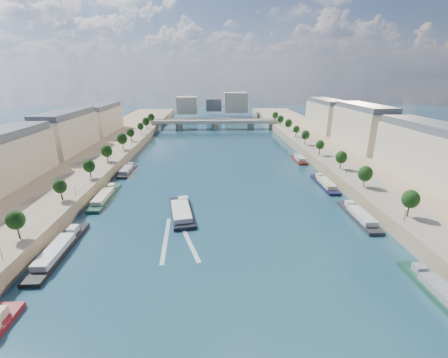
{
  "coord_description": "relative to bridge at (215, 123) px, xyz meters",
  "views": [
    {
      "loc": [
        -3.85,
        -31.53,
        45.77
      ],
      "look_at": [
        1.3,
        85.34,
        5.0
      ],
      "focal_mm": 24.0,
      "sensor_mm": 36.0,
      "label": 1
    }
  ],
  "objects": [
    {
      "name": "pave_left",
      "position": [
        -57.0,
        -136.82,
        -0.03
      ],
      "size": [
        14.0,
        520.0,
        0.1
      ],
      "primitive_type": "cube",
      "color": "gray",
      "rests_on": "quay_left"
    },
    {
      "name": "quay_right",
      "position": [
        72.0,
        -136.82,
        -2.58
      ],
      "size": [
        44.0,
        520.0,
        5.0
      ],
      "primitive_type": "cube",
      "color": "#9E8460",
      "rests_on": "ground"
    },
    {
      "name": "moored_barges_left",
      "position": [
        -45.5,
        -191.75,
        -4.24
      ],
      "size": [
        5.0,
        152.93,
        3.6
      ],
      "color": "#161D31",
      "rests_on": "ground"
    },
    {
      "name": "tour_barge",
      "position": [
        -14.41,
        -173.45,
        -4.18
      ],
      "size": [
        11.54,
        26.01,
        3.6
      ],
      "rotation": [
        0.0,
        0.0,
        0.18
      ],
      "color": "black",
      "rests_on": "ground"
    },
    {
      "name": "pave_right",
      "position": [
        57.0,
        -136.82,
        -0.03
      ],
      "size": [
        14.0,
        520.0,
        0.1
      ],
      "primitive_type": "cube",
      "color": "gray",
      "rests_on": "quay_right"
    },
    {
      "name": "trees_right",
      "position": [
        55.0,
        -126.82,
        5.39
      ],
      "size": [
        4.8,
        268.8,
        8.26
      ],
      "color": "#382B1E",
      "rests_on": "ground"
    },
    {
      "name": "moored_barges_right",
      "position": [
        45.5,
        -185.47,
        -4.24
      ],
      "size": [
        5.0,
        164.49,
        3.6
      ],
      "color": "black",
      "rests_on": "ground"
    },
    {
      "name": "buildings_left",
      "position": [
        -85.0,
        -124.82,
        11.37
      ],
      "size": [
        16.0,
        226.0,
        23.2
      ],
      "color": "beige",
      "rests_on": "ground"
    },
    {
      "name": "wake",
      "position": [
        -14.41,
        -190.12,
        -5.06
      ],
      "size": [
        12.17,
        26.03,
        0.04
      ],
      "color": "silver",
      "rests_on": "ground"
    },
    {
      "name": "lamps_right",
      "position": [
        52.5,
        -131.82,
        2.7
      ],
      "size": [
        0.36,
        200.36,
        4.28
      ],
      "color": "black",
      "rests_on": "ground"
    },
    {
      "name": "ground",
      "position": [
        0.0,
        -136.82,
        -5.08
      ],
      "size": [
        700.0,
        700.0,
        0.0
      ],
      "primitive_type": "plane",
      "color": "#0B2131",
      "rests_on": "ground"
    },
    {
      "name": "buildings_right",
      "position": [
        85.0,
        -124.82,
        11.37
      ],
      "size": [
        16.0,
        226.0,
        23.2
      ],
      "color": "beige",
      "rests_on": "ground"
    },
    {
      "name": "quay_left",
      "position": [
        -72.0,
        -136.82,
        -2.58
      ],
      "size": [
        44.0,
        520.0,
        5.0
      ],
      "primitive_type": "cube",
      "color": "#9E8460",
      "rests_on": "ground"
    },
    {
      "name": "skyline",
      "position": [
        3.19,
        82.7,
        9.57
      ],
      "size": [
        79.0,
        42.0,
        22.0
      ],
      "color": "beige",
      "rests_on": "ground"
    },
    {
      "name": "lamps_left",
      "position": [
        -52.5,
        -146.82,
        2.7
      ],
      "size": [
        0.36,
        200.36,
        4.28
      ],
      "color": "black",
      "rests_on": "ground"
    },
    {
      "name": "trees_left",
      "position": [
        -55.0,
        -134.82,
        5.39
      ],
      "size": [
        4.8,
        268.8,
        8.26
      ],
      "color": "#382B1E",
      "rests_on": "ground"
    },
    {
      "name": "bridge",
      "position": [
        0.0,
        0.0,
        0.0
      ],
      "size": [
        112.0,
        12.0,
        8.15
      ],
      "color": "#C1B79E",
      "rests_on": "ground"
    }
  ]
}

